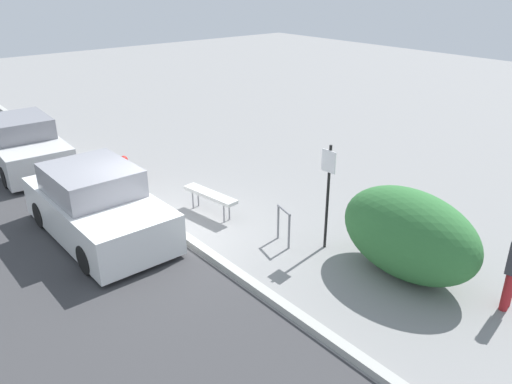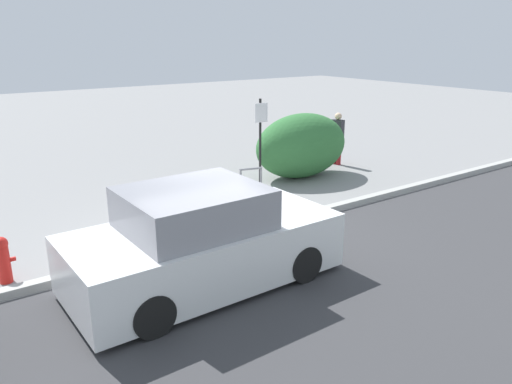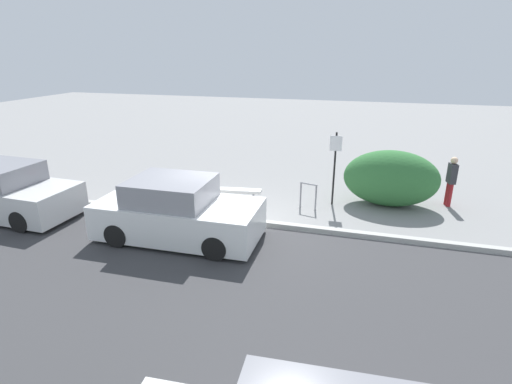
{
  "view_description": "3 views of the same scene",
  "coord_description": "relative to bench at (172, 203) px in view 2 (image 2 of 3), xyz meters",
  "views": [
    {
      "loc": [
        8.78,
        -4.95,
        5.4
      ],
      "look_at": [
        1.27,
        1.25,
        1.13
      ],
      "focal_mm": 35.0,
      "sensor_mm": 36.0,
      "label": 1
    },
    {
      "loc": [
        -4.53,
        -7.57,
        3.72
      ],
      "look_at": [
        1.06,
        0.31,
        0.7
      ],
      "focal_mm": 35.0,
      "sensor_mm": 36.0,
      "label": 2
    },
    {
      "loc": [
        3.39,
        -9.84,
        4.61
      ],
      "look_at": [
        0.55,
        0.15,
        0.91
      ],
      "focal_mm": 28.0,
      "sensor_mm": 36.0,
      "label": 3
    }
  ],
  "objects": [
    {
      "name": "sign_post",
      "position": [
        2.89,
        0.96,
        0.88
      ],
      "size": [
        0.36,
        0.08,
        2.3
      ],
      "color": "black",
      "rests_on": "ground_plane"
    },
    {
      "name": "pedestrian",
      "position": [
        6.38,
        1.86,
        0.34
      ],
      "size": [
        0.26,
        0.38,
        1.56
      ],
      "rotation": [
        0.0,
        0.0,
        1.76
      ],
      "color": "maroon",
      "rests_on": "ground_plane"
    },
    {
      "name": "parked_car_near",
      "position": [
        -0.72,
        -2.52,
        0.2
      ],
      "size": [
        4.19,
        1.95,
        1.58
      ],
      "rotation": [
        0.0,
        0.0,
        0.01
      ],
      "color": "black",
      "rests_on": "ground_plane"
    },
    {
      "name": "shrub_hedge",
      "position": [
        4.59,
        1.4,
        0.37
      ],
      "size": [
        2.86,
        1.55,
        1.75
      ],
      "color": "#337038",
      "rests_on": "ground_plane"
    },
    {
      "name": "fire_hydrant",
      "position": [
        -3.24,
        -0.67,
        -0.09
      ],
      "size": [
        0.36,
        0.22,
        0.77
      ],
      "color": "red",
      "rests_on": "ground_plane"
    },
    {
      "name": "bike_rack",
      "position": [
        2.2,
        0.39,
        0.0
      ],
      "size": [
        0.54,
        0.19,
        0.83
      ],
      "rotation": [
        0.0,
        0.0,
        -0.26
      ],
      "color": "gray",
      "rests_on": "ground_plane"
    },
    {
      "name": "bench",
      "position": [
        0.0,
        0.0,
        0.0
      ],
      "size": [
        1.63,
        0.53,
        0.56
      ],
      "rotation": [
        0.0,
        0.0,
        0.13
      ],
      "color": "gray",
      "rests_on": "ground_plane"
    },
    {
      "name": "ground_plane",
      "position": [
        0.4,
        -1.18,
        -0.5
      ],
      "size": [
        60.0,
        60.0,
        0.0
      ],
      "primitive_type": "plane",
      "color": "gray"
    },
    {
      "name": "curb",
      "position": [
        0.4,
        -1.18,
        -0.44
      ],
      "size": [
        60.0,
        0.2,
        0.13
      ],
      "color": "#A8A8A3",
      "rests_on": "ground_plane"
    }
  ]
}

